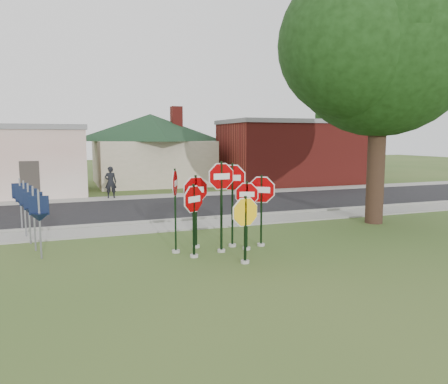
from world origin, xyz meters
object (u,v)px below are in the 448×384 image
object	(u,v)px
stop_sign_center	(221,193)
stop_sign_yellow	(245,222)
pedestrian	(111,182)
oak_tree	(381,41)
stop_sign_left	(194,211)

from	to	relation	value
stop_sign_center	stop_sign_yellow	size ratio (longest dim) A/B	1.44
stop_sign_yellow	pedestrian	xyz separation A→B (m)	(-2.11, 14.36, -0.21)
stop_sign_yellow	pedestrian	world-z (taller)	stop_sign_yellow
stop_sign_center	stop_sign_yellow	bearing A→B (deg)	-81.32
stop_sign_yellow	oak_tree	world-z (taller)	oak_tree
stop_sign_left	pedestrian	xyz separation A→B (m)	(-0.95, 13.29, -0.41)
stop_sign_center	stop_sign_yellow	distance (m)	1.52
stop_sign_yellow	stop_sign_left	bearing A→B (deg)	137.03
stop_sign_center	oak_tree	size ratio (longest dim) A/B	0.26
stop_sign_left	oak_tree	size ratio (longest dim) A/B	0.20
stop_sign_center	stop_sign_left	distance (m)	1.09
stop_sign_yellow	stop_sign_center	bearing A→B (deg)	98.68
oak_tree	pedestrian	world-z (taller)	oak_tree
stop_sign_center	stop_sign_left	size ratio (longest dim) A/B	1.27
stop_sign_yellow	stop_sign_left	distance (m)	1.59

